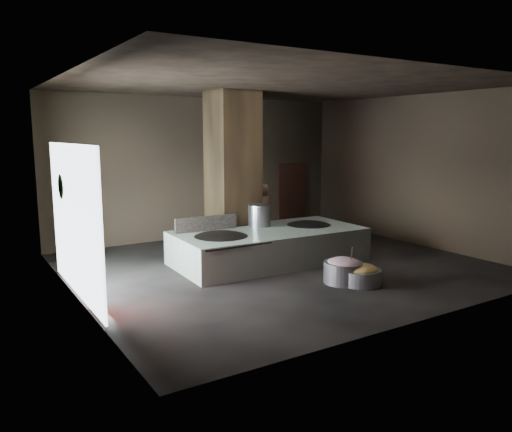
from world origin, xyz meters
TOP-DOWN VIEW (x-y plane):
  - floor at (0.00, 0.00)m, footprint 10.00×9.00m
  - ceiling at (0.00, 0.00)m, footprint 10.00×9.00m
  - back_wall at (0.00, 4.55)m, footprint 10.00×0.10m
  - front_wall at (0.00, -4.55)m, footprint 10.00×0.10m
  - left_wall at (-5.05, 0.00)m, footprint 0.10×9.00m
  - right_wall at (5.05, 0.00)m, footprint 0.10×9.00m
  - pillar at (-0.30, 1.90)m, footprint 1.20×1.20m
  - hearth_platform at (-0.01, 0.49)m, footprint 5.01×2.52m
  - platform_cap at (-0.01, 0.49)m, footprint 4.83×2.32m
  - wok_left at (-1.46, 0.44)m, footprint 1.56×1.56m
  - wok_left_rim at (-1.46, 0.44)m, footprint 1.59×1.59m
  - wok_right at (1.34, 0.54)m, footprint 1.45×1.45m
  - wok_right_rim at (1.34, 0.54)m, footprint 1.48×1.48m
  - stock_pot at (0.04, 1.04)m, footprint 0.60×0.60m
  - splash_guard at (-1.46, 1.24)m, footprint 1.72×0.12m
  - cook at (1.00, 2.39)m, footprint 0.73×0.53m
  - veg_basin at (0.63, -2.26)m, footprint 1.11×1.11m
  - veg_fill at (0.63, -2.26)m, footprint 0.77×0.77m
  - ladle at (0.48, -2.11)m, footprint 0.25×0.31m
  - meat_basin at (0.37, -1.98)m, footprint 0.96×0.96m
  - meat_fill at (0.37, -1.98)m, footprint 0.73×0.73m
  - doorway_near at (1.20, 4.45)m, footprint 1.18×0.08m
  - doorway_near_glow at (0.98, 4.34)m, footprint 0.88×0.04m
  - doorway_far at (3.60, 4.45)m, footprint 1.18×0.08m
  - doorway_far_glow at (3.51, 4.48)m, footprint 0.90×0.04m
  - left_opening at (-4.95, 0.20)m, footprint 0.04×4.20m
  - pavilion_sliver at (-4.88, -1.10)m, footprint 0.05×0.90m
  - tree_silhouette at (-4.85, 1.30)m, footprint 0.28×1.10m

SIDE VIEW (x-z plane):
  - floor at x=0.00m, z-range -0.10..0.00m
  - veg_basin at x=0.63m, z-range 0.00..0.34m
  - meat_basin at x=0.37m, z-range 0.00..0.48m
  - veg_fill at x=0.63m, z-range 0.23..0.47m
  - hearth_platform at x=-0.01m, z-range 0.00..0.86m
  - meat_fill at x=0.37m, z-range 0.31..0.59m
  - ladle at x=0.48m, z-range 0.22..0.88m
  - wok_left at x=-1.46m, z-range 0.54..0.96m
  - wok_right at x=1.34m, z-range 0.55..0.95m
  - platform_cap at x=-0.01m, z-range 0.80..0.83m
  - wok_left_rim at x=-1.46m, z-range 0.79..0.85m
  - wok_right_rim at x=1.34m, z-range 0.79..0.85m
  - pavilion_sliver at x=-4.88m, z-range 0.00..1.70m
  - cook at x=1.00m, z-range 0.00..1.85m
  - splash_guard at x=-1.46m, z-range 0.82..1.24m
  - doorway_near_glow at x=0.98m, z-range 0.00..2.10m
  - doorway_far_glow at x=3.51m, z-range -0.01..2.11m
  - doorway_near at x=1.20m, z-range -0.09..2.29m
  - doorway_far at x=3.60m, z-range -0.09..2.29m
  - stock_pot at x=0.04m, z-range 0.81..1.45m
  - left_opening at x=-4.95m, z-range 0.05..3.15m
  - tree_silhouette at x=-4.85m, z-range 1.65..2.75m
  - back_wall at x=0.00m, z-range 0.00..4.50m
  - front_wall at x=0.00m, z-range 0.00..4.50m
  - left_wall at x=-5.05m, z-range 0.00..4.50m
  - right_wall at x=5.05m, z-range 0.00..4.50m
  - pillar at x=-0.30m, z-range 0.00..4.50m
  - ceiling at x=0.00m, z-range 4.50..4.60m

